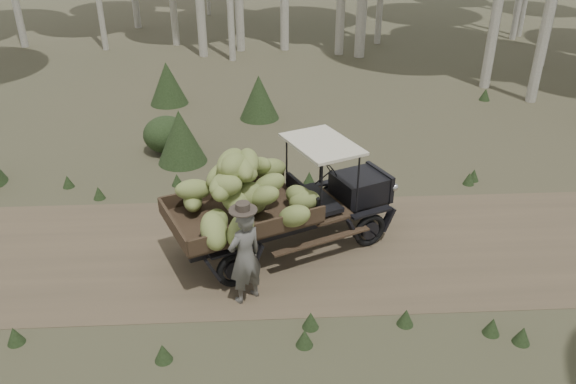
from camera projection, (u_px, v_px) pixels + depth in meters
name	position (u px, v px, depth m)	size (l,w,h in m)	color
ground	(322.00, 249.00, 10.88)	(120.00, 120.00, 0.00)	#473D2B
dirt_track	(322.00, 249.00, 10.88)	(70.00, 4.00, 0.01)	brown
banana_truck	(263.00, 194.00, 10.11)	(4.61, 3.19, 2.24)	black
farmer	(245.00, 256.00, 9.13)	(0.75, 0.70, 1.86)	#4F4E48
undergrowth	(258.00, 243.00, 10.04)	(24.16, 21.29, 1.39)	#233319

